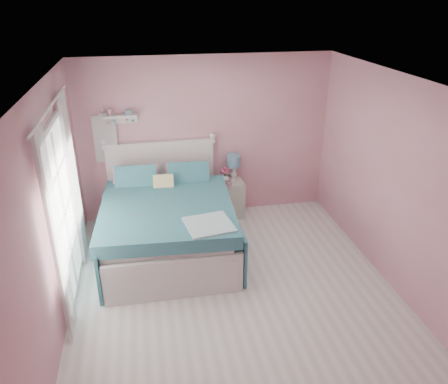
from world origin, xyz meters
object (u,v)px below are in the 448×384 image
object	(u,v)px
bed	(167,224)
table_lamp	(234,163)
teacup	(228,183)
vase	(225,177)
nightstand	(230,198)

from	to	relation	value
bed	table_lamp	world-z (taller)	bed
bed	teacup	world-z (taller)	bed
bed	vase	bearing A→B (deg)	45.01
table_lamp	nightstand	bearing A→B (deg)	-142.82
bed	table_lamp	bearing A→B (deg)	42.41
vase	teacup	world-z (taller)	vase
nightstand	vase	distance (m)	0.40
nightstand	table_lamp	size ratio (longest dim) A/B	1.41
vase	teacup	bearing A→B (deg)	-78.92
vase	bed	bearing A→B (deg)	-138.20
table_lamp	vase	xyz separation A→B (m)	(-0.16, -0.05, -0.23)
bed	vase	world-z (taller)	bed
nightstand	teacup	size ratio (longest dim) A/B	6.57
vase	table_lamp	bearing A→B (deg)	17.66
bed	nightstand	xyz separation A→B (m)	(1.10, 0.90, -0.12)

